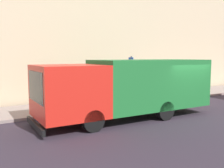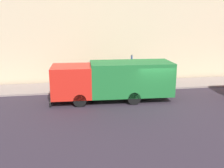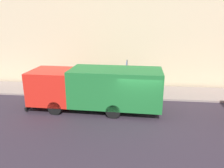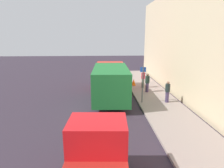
% 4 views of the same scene
% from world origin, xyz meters
% --- Properties ---
extents(ground, '(80.00, 80.00, 0.00)m').
position_xyz_m(ground, '(0.00, 0.00, 0.00)').
color(ground, '#302632').
extents(sidewalk, '(3.23, 30.00, 0.13)m').
position_xyz_m(sidewalk, '(4.62, 0.00, 0.07)').
color(sidewalk, gray).
rests_on(sidewalk, ground).
extents(building_facade, '(0.50, 30.00, 9.12)m').
position_xyz_m(building_facade, '(6.73, 0.00, 4.56)').
color(building_facade, beige).
rests_on(building_facade, ground).
extents(large_utility_truck, '(2.87, 8.56, 2.74)m').
position_xyz_m(large_utility_truck, '(0.96, 2.75, 1.54)').
color(large_utility_truck, red).
rests_on(large_utility_truck, ground).
extents(pedestrian_walking, '(0.36, 0.36, 1.70)m').
position_xyz_m(pedestrian_walking, '(4.27, 5.24, 1.03)').
color(pedestrian_walking, '#4F5549').
rests_on(pedestrian_walking, sidewalk).
extents(pedestrian_standing, '(0.53, 0.53, 1.69)m').
position_xyz_m(pedestrian_standing, '(4.33, 3.70, 1.02)').
color(pedestrian_standing, '#49385A').
rests_on(pedestrian_standing, sidewalk).
extents(pedestrian_third, '(0.49, 0.49, 1.64)m').
position_xyz_m(pedestrian_third, '(5.18, 0.78, 1.00)').
color(pedestrian_third, '#433557').
rests_on(pedestrian_third, sidewalk).
extents(traffic_cone_orange, '(0.45, 0.45, 0.65)m').
position_xyz_m(traffic_cone_orange, '(3.52, 6.22, 0.46)').
color(traffic_cone_orange, orange).
rests_on(traffic_cone_orange, sidewalk).
extents(street_sign_post, '(0.44, 0.08, 2.78)m').
position_xyz_m(street_sign_post, '(3.27, 0.86, 1.77)').
color(street_sign_post, '#4C5156').
rests_on(street_sign_post, sidewalk).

